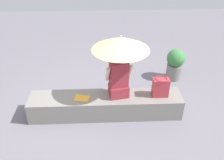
{
  "coord_description": "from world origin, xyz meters",
  "views": [
    {
      "loc": [
        -0.03,
        -3.58,
        3.04
      ],
      "look_at": [
        0.12,
        0.02,
        0.76
      ],
      "focal_mm": 38.19,
      "sensor_mm": 36.0,
      "label": 1
    }
  ],
  "objects_px": {
    "handbag_black": "(160,87)",
    "person_seated": "(119,78)",
    "parasol": "(121,43)",
    "magazine": "(82,98)",
    "planter_near": "(175,64)"
  },
  "relations": [
    {
      "from": "handbag_black",
      "to": "parasol",
      "type": "bearing_deg",
      "value": 172.56
    },
    {
      "from": "parasol",
      "to": "magazine",
      "type": "height_order",
      "value": "parasol"
    },
    {
      "from": "person_seated",
      "to": "planter_near",
      "type": "distance_m",
      "value": 1.89
    },
    {
      "from": "magazine",
      "to": "planter_near",
      "type": "bearing_deg",
      "value": 43.63
    },
    {
      "from": "person_seated",
      "to": "handbag_black",
      "type": "height_order",
      "value": "person_seated"
    },
    {
      "from": "planter_near",
      "to": "parasol",
      "type": "bearing_deg",
      "value": -140.15
    },
    {
      "from": "parasol",
      "to": "handbag_black",
      "type": "height_order",
      "value": "parasol"
    },
    {
      "from": "parasol",
      "to": "handbag_black",
      "type": "distance_m",
      "value": 1.13
    },
    {
      "from": "handbag_black",
      "to": "planter_near",
      "type": "distance_m",
      "value": 1.41
    },
    {
      "from": "handbag_black",
      "to": "magazine",
      "type": "height_order",
      "value": "handbag_black"
    },
    {
      "from": "planter_near",
      "to": "handbag_black",
      "type": "bearing_deg",
      "value": -117.05
    },
    {
      "from": "parasol",
      "to": "handbag_black",
      "type": "xyz_separation_m",
      "value": [
        0.74,
        -0.1,
        -0.84
      ]
    },
    {
      "from": "magazine",
      "to": "planter_near",
      "type": "distance_m",
      "value": 2.44
    },
    {
      "from": "handbag_black",
      "to": "person_seated",
      "type": "bearing_deg",
      "value": 177.01
    },
    {
      "from": "handbag_black",
      "to": "magazine",
      "type": "xyz_separation_m",
      "value": [
        -1.44,
        -0.04,
        -0.18
      ]
    }
  ]
}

